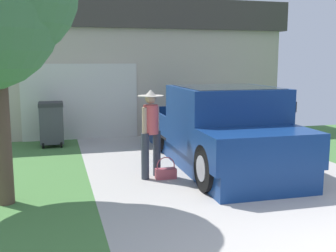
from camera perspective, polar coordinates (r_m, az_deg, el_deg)
name	(u,v)px	position (r m, az deg, el deg)	size (l,w,h in m)	color
pickup_truck	(222,131)	(8.57, 7.52, -0.72)	(2.13, 5.25, 1.67)	navy
person_with_hat	(151,129)	(7.67, -2.38, -0.35)	(0.48, 0.48, 1.66)	#333842
handbag	(166,172)	(7.75, -0.30, -6.41)	(0.39, 0.17, 0.42)	#B24C56
house_with_garage	(108,66)	(15.21, -8.33, 8.22)	(10.19, 7.10, 3.94)	#BFB19F
wheeled_trash_bin	(51,123)	(10.99, -15.78, 0.46)	(0.60, 0.72, 1.13)	#424247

